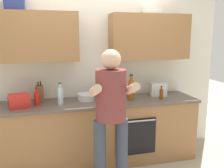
# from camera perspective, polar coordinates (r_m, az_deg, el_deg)

# --- Properties ---
(ground_plane) EXTENTS (12.00, 12.00, 0.00)m
(ground_plane) POSITION_cam_1_polar(r_m,az_deg,el_deg) (3.79, -3.16, -17.19)
(ground_plane) COLOR #B2A893
(back_wall_unit) EXTENTS (4.00, 0.38, 2.50)m
(back_wall_unit) POSITION_cam_1_polar(r_m,az_deg,el_deg) (3.63, -4.29, 6.30)
(back_wall_unit) COLOR silver
(back_wall_unit) RESTS_ON ground
(counter) EXTENTS (2.84, 0.67, 0.90)m
(counter) POSITION_cam_1_polar(r_m,az_deg,el_deg) (3.60, -3.20, -10.83)
(counter) COLOR olive
(counter) RESTS_ON ground
(person_standing) EXTENTS (0.49, 0.45, 1.65)m
(person_standing) POSITION_cam_1_polar(r_m,az_deg,el_deg) (2.79, -0.22, -5.95)
(person_standing) COLOR #383D4C
(person_standing) RESTS_ON ground
(bottle_syrup) EXTENTS (0.08, 0.08, 0.37)m
(bottle_syrup) POSITION_cam_1_polar(r_m,az_deg,el_deg) (3.48, 4.38, -1.24)
(bottle_syrup) COLOR #8C4C14
(bottle_syrup) RESTS_ON counter
(bottle_vinegar) EXTENTS (0.05, 0.05, 0.19)m
(bottle_vinegar) POSITION_cam_1_polar(r_m,az_deg,el_deg) (3.61, 11.22, -2.19)
(bottle_vinegar) COLOR brown
(bottle_vinegar) RESTS_ON counter
(bottle_water) EXTENTS (0.07, 0.07, 0.30)m
(bottle_water) POSITION_cam_1_polar(r_m,az_deg,el_deg) (3.31, -11.74, -2.65)
(bottle_water) COLOR silver
(bottle_water) RESTS_ON counter
(bottle_oil) EXTENTS (0.07, 0.07, 0.25)m
(bottle_oil) POSITION_cam_1_polar(r_m,az_deg,el_deg) (3.62, 4.54, -1.62)
(bottle_oil) COLOR olive
(bottle_oil) RESTS_ON counter
(bottle_wine) EXTENTS (0.07, 0.07, 0.34)m
(bottle_wine) POSITION_cam_1_polar(r_m,az_deg,el_deg) (3.39, -2.18, -1.79)
(bottle_wine) COLOR #471419
(bottle_wine) RESTS_ON counter
(bottle_hotsauce) EXTENTS (0.07, 0.07, 0.23)m
(bottle_hotsauce) POSITION_cam_1_polar(r_m,az_deg,el_deg) (3.36, -16.85, -3.15)
(bottle_hotsauce) COLOR red
(bottle_hotsauce) RESTS_ON counter
(bottle_soda) EXTENTS (0.06, 0.06, 0.33)m
(bottle_soda) POSITION_cam_1_polar(r_m,az_deg,el_deg) (3.64, -1.46, -1.02)
(bottle_soda) COLOR #198C33
(bottle_soda) RESTS_ON counter
(cup_ceramic) EXTENTS (0.08, 0.08, 0.10)m
(cup_ceramic) POSITION_cam_1_polar(r_m,az_deg,el_deg) (3.56, -22.25, -3.46)
(cup_ceramic) COLOR #BF4C47
(cup_ceramic) RESTS_ON counter
(mixing_bowl) EXTENTS (0.25, 0.25, 0.09)m
(mixing_bowl) POSITION_cam_1_polar(r_m,az_deg,el_deg) (3.52, -5.87, -2.94)
(mixing_bowl) COLOR silver
(mixing_bowl) RESTS_ON counter
(knife_block) EXTENTS (0.10, 0.14, 0.28)m
(knife_block) POSITION_cam_1_polar(r_m,az_deg,el_deg) (3.54, -16.21, -2.14)
(knife_block) COLOR brown
(knife_block) RESTS_ON counter
(potted_herb) EXTENTS (0.18, 0.18, 0.28)m
(potted_herb) POSITION_cam_1_polar(r_m,az_deg,el_deg) (3.50, 0.75, -1.09)
(potted_herb) COLOR #9E6647
(potted_herb) RESTS_ON counter
(grocery_bag_produce) EXTENTS (0.26, 0.21, 0.19)m
(grocery_bag_produce) POSITION_cam_1_polar(r_m,az_deg,el_deg) (3.83, 10.54, -1.20)
(grocery_bag_produce) COLOR silver
(grocery_bag_produce) RESTS_ON counter
(grocery_bag_crisps) EXTENTS (0.28, 0.22, 0.18)m
(grocery_bag_crisps) POSITION_cam_1_polar(r_m,az_deg,el_deg) (3.32, -20.43, -3.64)
(grocery_bag_crisps) COLOR red
(grocery_bag_crisps) RESTS_ON counter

